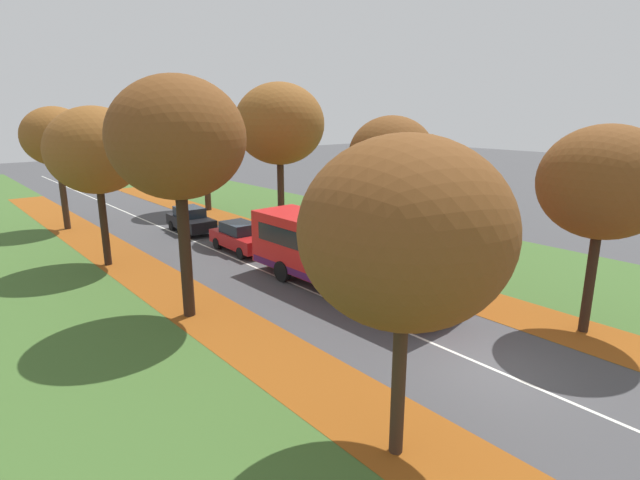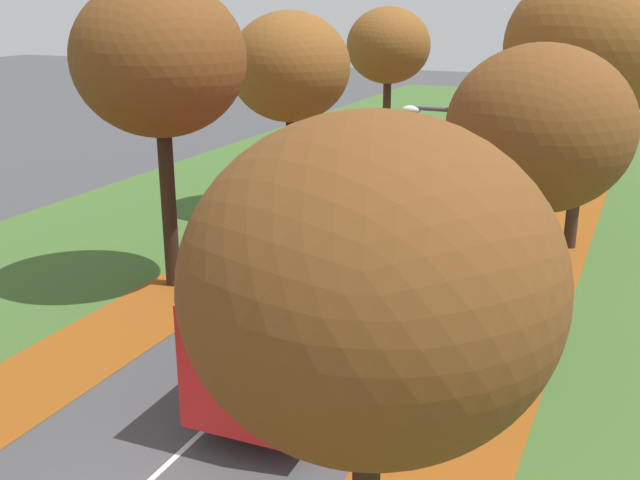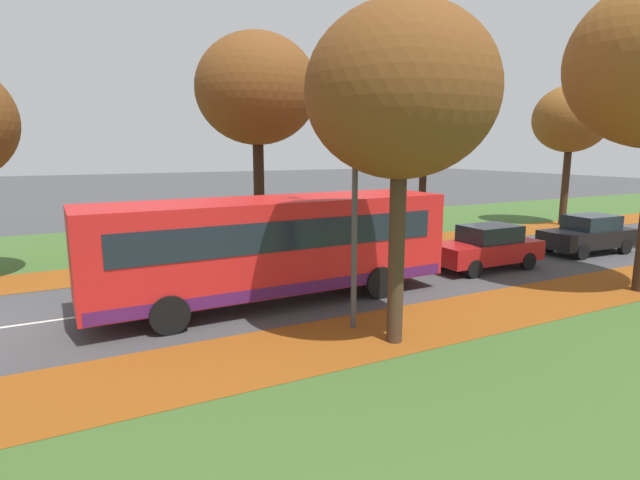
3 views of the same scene
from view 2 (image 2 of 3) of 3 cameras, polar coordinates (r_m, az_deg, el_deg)
name	(u,v)px [view 2 (image 2 of 3)]	position (r m, az deg, el deg)	size (l,w,h in m)	color
grass_verge_left	(229,195)	(33.20, -6.97, 3.45)	(12.00, 90.00, 0.01)	#3D6028
leaf_litter_left	(255,248)	(26.00, -5.01, -0.61)	(2.80, 60.00, 0.00)	#8C4714
leaf_litter_right	(525,288)	(23.21, 15.35, -3.56)	(2.80, 60.00, 0.00)	#8C4714
road_centre_line	(431,219)	(29.67, 8.49, 1.61)	(0.12, 80.00, 0.01)	silver
tree_left_near	(159,60)	(21.67, -12.15, 13.27)	(4.83, 4.83, 8.86)	black
tree_left_mid	(290,67)	(29.29, -2.32, 13.01)	(4.64, 4.64, 7.84)	black
tree_left_far	(388,46)	(38.19, 5.23, 14.49)	(4.13, 4.13, 7.88)	#382619
tree_right_nearest	(371,286)	(8.18, 3.87, -3.55)	(4.21, 4.21, 7.22)	black
tree_right_near	(539,130)	(17.21, 16.37, 8.04)	(4.09, 4.09, 7.40)	#422D1E
tree_right_mid	(591,46)	(26.21, 19.92, 13.71)	(5.49, 5.49, 9.28)	#382619
tree_right_far	(612,24)	(35.98, 21.38, 15.06)	(5.00, 5.00, 9.46)	#382619
streetlamp_right	(461,205)	(17.51, 10.67, 2.62)	(1.89, 0.28, 6.00)	#47474C
bus	(341,285)	(18.04, 1.58, -3.41)	(2.83, 10.45, 2.98)	red
car_red_lead	(433,226)	(25.93, 8.59, 1.06)	(1.82, 4.22, 1.62)	#B21919
car_black_following	(470,187)	(31.51, 11.38, 3.94)	(1.94, 4.28, 1.62)	black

